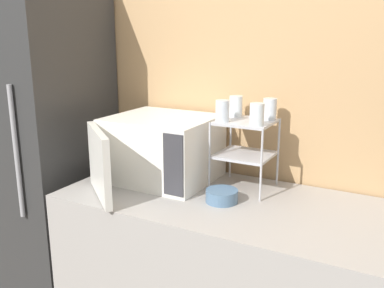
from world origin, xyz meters
TOP-DOWN VIEW (x-y plane):
  - wall_back at (0.00, 0.74)m, footprint 8.00×0.06m
  - counter at (0.00, 0.35)m, footprint 1.47×0.70m
  - microwave at (-0.40, 0.44)m, footprint 0.51×0.71m
  - dish_rack at (0.02, 0.52)m, footprint 0.26×0.25m
  - glass_front_left at (-0.06, 0.44)m, footprint 0.06×0.06m
  - glass_back_right at (0.11, 0.60)m, footprint 0.06×0.06m
  - glass_front_right at (0.10, 0.44)m, footprint 0.06×0.06m
  - glass_back_left at (-0.06, 0.59)m, footprint 0.06×0.06m
  - bowl at (0.00, 0.31)m, footprint 0.14×0.14m
  - refrigerator at (-1.20, 0.39)m, footprint 0.71×0.64m

SIDE VIEW (x-z plane):
  - counter at x=0.00m, z-range 0.00..0.90m
  - bowl at x=0.00m, z-range 0.90..0.95m
  - refrigerator at x=-1.20m, z-range 0.00..1.90m
  - microwave at x=-0.40m, z-range 0.90..1.21m
  - dish_rack at x=0.02m, z-range 0.97..1.30m
  - glass_front_left at x=-0.06m, z-range 1.22..1.32m
  - glass_back_right at x=0.11m, z-range 1.22..1.32m
  - glass_front_right at x=0.10m, z-range 1.22..1.32m
  - glass_back_left at x=-0.06m, z-range 1.22..1.32m
  - wall_back at x=0.00m, z-range 0.00..2.60m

